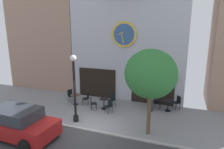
% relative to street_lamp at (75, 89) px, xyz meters
% --- Properties ---
extents(ground_plane, '(27.72, 12.09, 0.13)m').
position_rel_street_lamp_xyz_m(ground_plane, '(1.00, -1.60, -2.05)').
color(ground_plane, gray).
extents(clock_building, '(8.76, 4.19, 10.34)m').
position_rel_street_lamp_xyz_m(clock_building, '(1.64, 5.84, 3.32)').
color(clock_building, '#B2B2BC').
rests_on(clock_building, ground_plane).
extents(neighbor_building_left, '(6.63, 3.40, 15.18)m').
position_rel_street_lamp_xyz_m(neighbor_building_left, '(-6.10, 6.14, 5.56)').
color(neighbor_building_left, '#9E7A66').
rests_on(neighbor_building_left, ground_plane).
extents(street_lamp, '(0.36, 0.36, 4.00)m').
position_rel_street_lamp_xyz_m(street_lamp, '(0.00, 0.00, 0.00)').
color(street_lamp, black).
rests_on(street_lamp, ground_plane).
extents(street_tree, '(2.61, 2.35, 4.49)m').
position_rel_street_lamp_xyz_m(street_tree, '(4.30, 0.05, 1.21)').
color(street_tree, brown).
rests_on(street_tree, ground_plane).
extents(cafe_table_near_curb, '(0.71, 0.71, 0.75)m').
position_rel_street_lamp_xyz_m(cafe_table_near_curb, '(-1.35, 2.32, -1.50)').
color(cafe_table_near_curb, black).
rests_on(cafe_table_near_curb, ground_plane).
extents(cafe_table_center_right, '(0.62, 0.62, 0.73)m').
position_rel_street_lamp_xyz_m(cafe_table_center_right, '(0.88, 2.29, -1.55)').
color(cafe_table_center_right, black).
rests_on(cafe_table_center_right, ground_plane).
extents(cafe_table_center, '(0.80, 0.80, 0.77)m').
position_rel_street_lamp_xyz_m(cafe_table_center, '(5.03, 3.43, -1.45)').
color(cafe_table_center, black).
rests_on(cafe_table_center, ground_plane).
extents(cafe_chair_under_awning, '(0.55, 0.55, 0.90)m').
position_rel_street_lamp_xyz_m(cafe_chair_under_awning, '(1.47, 1.78, -1.50)').
color(cafe_chair_under_awning, black).
rests_on(cafe_chair_under_awning, ground_plane).
extents(cafe_chair_corner, '(0.55, 0.55, 0.90)m').
position_rel_street_lamp_xyz_m(cafe_chair_corner, '(0.21, 1.87, -1.50)').
color(cafe_chair_corner, black).
rests_on(cafe_chair_corner, ground_plane).
extents(cafe_chair_right_end, '(0.56, 0.56, 0.90)m').
position_rel_street_lamp_xyz_m(cafe_chair_right_end, '(5.61, 4.03, -1.50)').
color(cafe_chair_right_end, black).
rests_on(cafe_chair_right_end, ground_plane).
extents(cafe_chair_left_end, '(0.45, 0.45, 0.90)m').
position_rel_street_lamp_xyz_m(cafe_chair_left_end, '(4.26, 3.57, -1.50)').
color(cafe_chair_left_end, black).
rests_on(cafe_chair_left_end, ground_plane).
extents(cafe_chair_by_entrance, '(0.46, 0.46, 0.90)m').
position_rel_street_lamp_xyz_m(cafe_chair_by_entrance, '(-0.57, 2.56, -1.50)').
color(cafe_chair_by_entrance, black).
rests_on(cafe_chair_by_entrance, ground_plane).
extents(cafe_chair_facing_wall, '(0.50, 0.50, 0.90)m').
position_rel_street_lamp_xyz_m(cafe_chair_facing_wall, '(1.24, 2.99, -1.50)').
color(cafe_chair_facing_wall, black).
rests_on(cafe_chair_facing_wall, ground_plane).
extents(cafe_chair_near_tree, '(0.55, 0.55, 0.90)m').
position_rel_street_lamp_xyz_m(cafe_chair_near_tree, '(-2.05, 2.79, -1.50)').
color(cafe_chair_near_tree, black).
rests_on(cafe_chair_near_tree, ground_plane).
extents(pedestrian_grey, '(0.45, 0.45, 1.67)m').
position_rel_street_lamp_xyz_m(pedestrian_grey, '(3.98, 3.02, -1.17)').
color(pedestrian_grey, '#2D2D38').
rests_on(pedestrian_grey, ground_plane).
extents(parked_car_red, '(4.37, 2.16, 1.55)m').
position_rel_street_lamp_xyz_m(parked_car_red, '(-1.99, -2.50, -1.27)').
color(parked_car_red, maroon).
rests_on(parked_car_red, ground_plane).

